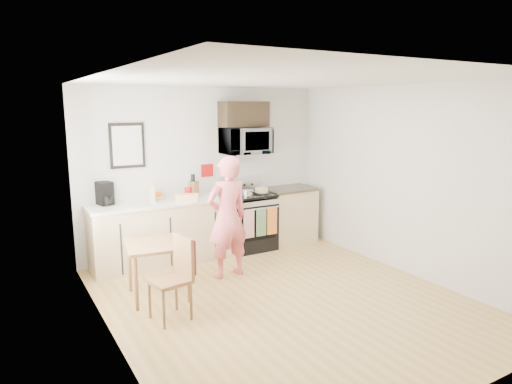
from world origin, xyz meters
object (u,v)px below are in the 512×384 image
dining_table (157,249)px  cake (261,191)px  range (249,223)px  person (228,217)px  chair (180,265)px  microwave (245,141)px

dining_table → cake: bearing=26.1°
range → person: 1.32m
range → cake: (0.18, -0.10, 0.53)m
dining_table → cake: (2.08, 1.02, 0.35)m
range → chair: size_ratio=1.26×
dining_table → person: bearing=10.7°
chair → person: bearing=30.8°
dining_table → chair: size_ratio=0.80×
cake → chair: bearing=-141.0°
range → dining_table: 2.22m
microwave → chair: (-1.86, -1.86, -1.17)m
range → microwave: 1.33m
dining_table → chair: 0.63m
person → cake: size_ratio=6.50×
range → dining_table: size_ratio=1.58×
person → chair: bearing=35.2°
microwave → person: bearing=-129.5°
range → person: person is taller
person → chair: size_ratio=1.82×
dining_table → range: bearing=30.6°
person → cake: person is taller
range → dining_table: bearing=-149.4°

